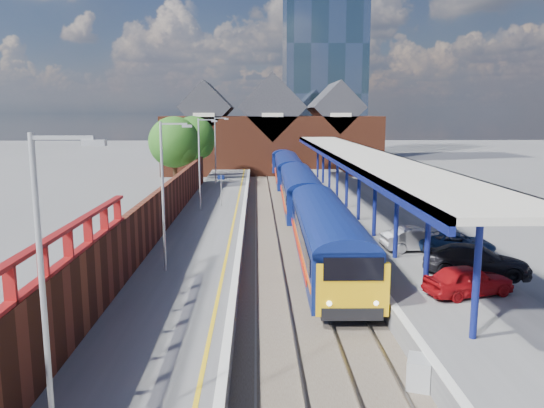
{
  "coord_description": "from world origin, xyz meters",
  "views": [
    {
      "loc": [
        -2.16,
        -18.39,
        8.36
      ],
      "look_at": [
        -1.16,
        15.28,
        2.6
      ],
      "focal_mm": 35.0,
      "sensor_mm": 36.0,
      "label": 1
    }
  ],
  "objects_px": {
    "parked_car_silver": "(418,239)",
    "parked_car_dark": "(476,260)",
    "lamp_post_b": "(166,187)",
    "lamp_post_c": "(201,158)",
    "train": "(293,177)",
    "parked_car_blue": "(456,243)",
    "relay_cabinet": "(419,373)",
    "lamp_post_d": "(217,146)",
    "parked_car_red": "(468,280)",
    "lamp_post_a": "(49,283)",
    "platform_sign": "(221,185)"
  },
  "relations": [
    {
      "from": "train",
      "to": "parked_car_blue",
      "type": "height_order",
      "value": "train"
    },
    {
      "from": "lamp_post_b",
      "to": "parked_car_dark",
      "type": "relative_size",
      "value": 1.47
    },
    {
      "from": "lamp_post_d",
      "to": "lamp_post_c",
      "type": "bearing_deg",
      "value": -90.0
    },
    {
      "from": "parked_car_blue",
      "to": "lamp_post_c",
      "type": "bearing_deg",
      "value": 64.71
    },
    {
      "from": "lamp_post_c",
      "to": "lamp_post_d",
      "type": "distance_m",
      "value": 16.0
    },
    {
      "from": "train",
      "to": "parked_car_silver",
      "type": "height_order",
      "value": "train"
    },
    {
      "from": "parked_car_dark",
      "to": "parked_car_blue",
      "type": "bearing_deg",
      "value": 10.41
    },
    {
      "from": "lamp_post_a",
      "to": "parked_car_red",
      "type": "relative_size",
      "value": 1.87
    },
    {
      "from": "train",
      "to": "relay_cabinet",
      "type": "height_order",
      "value": "train"
    },
    {
      "from": "relay_cabinet",
      "to": "parked_car_red",
      "type": "bearing_deg",
      "value": 76.81
    },
    {
      "from": "platform_sign",
      "to": "relay_cabinet",
      "type": "height_order",
      "value": "platform_sign"
    },
    {
      "from": "lamp_post_a",
      "to": "lamp_post_b",
      "type": "height_order",
      "value": "same"
    },
    {
      "from": "train",
      "to": "relay_cabinet",
      "type": "xyz_separation_m",
      "value": [
        1.31,
        -37.07,
        -1.62
      ]
    },
    {
      "from": "parked_car_red",
      "to": "parked_car_silver",
      "type": "relative_size",
      "value": 0.96
    },
    {
      "from": "train",
      "to": "lamp_post_d",
      "type": "xyz_separation_m",
      "value": [
        -7.86,
        4.33,
        2.87
      ]
    },
    {
      "from": "parked_car_blue",
      "to": "parked_car_red",
      "type": "bearing_deg",
      "value": 179.48
    },
    {
      "from": "relay_cabinet",
      "to": "train",
      "type": "bearing_deg",
      "value": 112.34
    },
    {
      "from": "lamp_post_b",
      "to": "platform_sign",
      "type": "relative_size",
      "value": 2.8
    },
    {
      "from": "lamp_post_c",
      "to": "parked_car_blue",
      "type": "xyz_separation_m",
      "value": [
        14.86,
        -13.16,
        -3.44
      ]
    },
    {
      "from": "train",
      "to": "parked_car_silver",
      "type": "bearing_deg",
      "value": -78.15
    },
    {
      "from": "train",
      "to": "parked_car_blue",
      "type": "relative_size",
      "value": 16.49
    },
    {
      "from": "lamp_post_c",
      "to": "parked_car_dark",
      "type": "relative_size",
      "value": 1.47
    },
    {
      "from": "lamp_post_b",
      "to": "parked_car_red",
      "type": "height_order",
      "value": "lamp_post_b"
    },
    {
      "from": "lamp_post_b",
      "to": "relay_cabinet",
      "type": "relative_size",
      "value": 7.0
    },
    {
      "from": "lamp_post_b",
      "to": "relay_cabinet",
      "type": "bearing_deg",
      "value": -45.72
    },
    {
      "from": "lamp_post_a",
      "to": "lamp_post_c",
      "type": "height_order",
      "value": "same"
    },
    {
      "from": "lamp_post_a",
      "to": "lamp_post_c",
      "type": "xyz_separation_m",
      "value": [
        0.0,
        30.0,
        0.0
      ]
    },
    {
      "from": "train",
      "to": "platform_sign",
      "type": "distance_m",
      "value": 11.67
    },
    {
      "from": "lamp_post_a",
      "to": "parked_car_blue",
      "type": "xyz_separation_m",
      "value": [
        14.86,
        16.84,
        -3.44
      ]
    },
    {
      "from": "lamp_post_a",
      "to": "train",
      "type": "bearing_deg",
      "value": 79.33
    },
    {
      "from": "platform_sign",
      "to": "parked_car_dark",
      "type": "xyz_separation_m",
      "value": [
        12.94,
        -19.11,
        -1.0
      ]
    },
    {
      "from": "parked_car_red",
      "to": "lamp_post_d",
      "type": "bearing_deg",
      "value": 2.96
    },
    {
      "from": "lamp_post_c",
      "to": "parked_car_blue",
      "type": "height_order",
      "value": "lamp_post_c"
    },
    {
      "from": "lamp_post_d",
      "to": "parked_car_red",
      "type": "distance_m",
      "value": 38.2
    },
    {
      "from": "lamp_post_b",
      "to": "relay_cabinet",
      "type": "height_order",
      "value": "lamp_post_b"
    },
    {
      "from": "train",
      "to": "lamp_post_c",
      "type": "bearing_deg",
      "value": -123.94
    },
    {
      "from": "parked_car_blue",
      "to": "relay_cabinet",
      "type": "distance_m",
      "value": 13.54
    },
    {
      "from": "lamp_post_d",
      "to": "parked_car_blue",
      "type": "distance_m",
      "value": 32.91
    },
    {
      "from": "lamp_post_c",
      "to": "parked_car_red",
      "type": "bearing_deg",
      "value": -57.02
    },
    {
      "from": "platform_sign",
      "to": "parked_car_blue",
      "type": "height_order",
      "value": "platform_sign"
    },
    {
      "from": "lamp_post_a",
      "to": "parked_car_blue",
      "type": "height_order",
      "value": "lamp_post_a"
    },
    {
      "from": "train",
      "to": "lamp_post_b",
      "type": "distance_m",
      "value": 28.91
    },
    {
      "from": "lamp_post_a",
      "to": "parked_car_silver",
      "type": "relative_size",
      "value": 1.79
    },
    {
      "from": "lamp_post_b",
      "to": "parked_car_silver",
      "type": "relative_size",
      "value": 1.79
    },
    {
      "from": "lamp_post_b",
      "to": "lamp_post_c",
      "type": "xyz_separation_m",
      "value": [
        0.0,
        16.0,
        0.0
      ]
    },
    {
      "from": "parked_car_red",
      "to": "lamp_post_b",
      "type": "bearing_deg",
      "value": 56.69
    },
    {
      "from": "lamp_post_d",
      "to": "parked_car_dark",
      "type": "relative_size",
      "value": 1.47
    },
    {
      "from": "lamp_post_b",
      "to": "platform_sign",
      "type": "height_order",
      "value": "lamp_post_b"
    },
    {
      "from": "parked_car_silver",
      "to": "parked_car_dark",
      "type": "relative_size",
      "value": 0.82
    },
    {
      "from": "lamp_post_c",
      "to": "platform_sign",
      "type": "bearing_deg",
      "value": 55.74
    }
  ]
}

